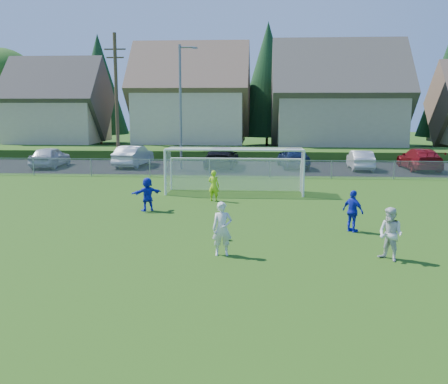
{
  "coord_description": "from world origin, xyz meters",
  "views": [
    {
      "loc": [
        1.48,
        -12.26,
        4.85
      ],
      "look_at": [
        0.0,
        8.0,
        1.4
      ],
      "focal_mm": 42.0,
      "sensor_mm": 36.0,
      "label": 1
    }
  ],
  "objects_px": {
    "player_blue_a": "(353,211)",
    "car_e": "(293,157)",
    "goalkeeper": "(214,186)",
    "soccer_goal": "(235,163)",
    "car_f": "(360,160)",
    "car_g": "(420,159)",
    "car_b": "(133,156)",
    "car_a": "(50,157)",
    "car_d": "(221,157)",
    "player_white_a": "(222,229)",
    "player_blue_b": "(147,194)",
    "player_white_b": "(390,234)",
    "soccer_ball": "(227,237)"
  },
  "relations": [
    {
      "from": "player_blue_a",
      "to": "car_e",
      "type": "xyz_separation_m",
      "value": [
        -1.12,
        20.02,
        0.02
      ]
    },
    {
      "from": "player_blue_a",
      "to": "goalkeeper",
      "type": "height_order",
      "value": "player_blue_a"
    },
    {
      "from": "soccer_goal",
      "to": "car_e",
      "type": "bearing_deg",
      "value": 71.54
    },
    {
      "from": "car_f",
      "to": "car_g",
      "type": "xyz_separation_m",
      "value": [
        4.33,
        0.17,
        0.09
      ]
    },
    {
      "from": "goalkeeper",
      "to": "car_g",
      "type": "height_order",
      "value": "car_g"
    },
    {
      "from": "player_blue_a",
      "to": "car_b",
      "type": "relative_size",
      "value": 0.33
    },
    {
      "from": "car_a",
      "to": "car_d",
      "type": "relative_size",
      "value": 0.83
    },
    {
      "from": "player_white_a",
      "to": "car_d",
      "type": "relative_size",
      "value": 0.31
    },
    {
      "from": "player_blue_b",
      "to": "car_a",
      "type": "height_order",
      "value": "car_a"
    },
    {
      "from": "player_white_a",
      "to": "car_d",
      "type": "height_order",
      "value": "player_white_a"
    },
    {
      "from": "car_d",
      "to": "car_b",
      "type": "bearing_deg",
      "value": -0.92
    },
    {
      "from": "car_e",
      "to": "car_f",
      "type": "relative_size",
      "value": 1.13
    },
    {
      "from": "player_white_b",
      "to": "car_e",
      "type": "height_order",
      "value": "player_white_b"
    },
    {
      "from": "goalkeeper",
      "to": "car_f",
      "type": "xyz_separation_m",
      "value": [
        9.65,
        13.41,
        -0.07
      ]
    },
    {
      "from": "car_b",
      "to": "car_f",
      "type": "height_order",
      "value": "car_b"
    },
    {
      "from": "car_d",
      "to": "car_g",
      "type": "distance_m",
      "value": 14.67
    },
    {
      "from": "soccer_ball",
      "to": "car_b",
      "type": "distance_m",
      "value": 23.4
    },
    {
      "from": "car_e",
      "to": "player_blue_b",
      "type": "bearing_deg",
      "value": 58.35
    },
    {
      "from": "player_white_b",
      "to": "soccer_goal",
      "type": "height_order",
      "value": "soccer_goal"
    },
    {
      "from": "player_white_a",
      "to": "player_blue_b",
      "type": "bearing_deg",
      "value": 112.44
    },
    {
      "from": "player_blue_a",
      "to": "soccer_ball",
      "type": "bearing_deg",
      "value": 67.39
    },
    {
      "from": "car_f",
      "to": "soccer_goal",
      "type": "xyz_separation_m",
      "value": [
        -8.73,
        -10.87,
        0.92
      ]
    },
    {
      "from": "player_blue_a",
      "to": "car_a",
      "type": "distance_m",
      "value": 27.52
    },
    {
      "from": "car_g",
      "to": "player_white_b",
      "type": "bearing_deg",
      "value": 71.3
    },
    {
      "from": "car_a",
      "to": "car_e",
      "type": "distance_m",
      "value": 18.63
    },
    {
      "from": "goalkeeper",
      "to": "car_a",
      "type": "xyz_separation_m",
      "value": [
        -13.86,
        13.21,
        0.01
      ]
    },
    {
      "from": "player_white_a",
      "to": "car_f",
      "type": "xyz_separation_m",
      "value": [
        8.5,
        22.87,
        -0.17
      ]
    },
    {
      "from": "player_white_b",
      "to": "car_d",
      "type": "bearing_deg",
      "value": 154.69
    },
    {
      "from": "player_white_a",
      "to": "car_b",
      "type": "distance_m",
      "value": 25.11
    },
    {
      "from": "player_blue_a",
      "to": "player_white_a",
      "type": "bearing_deg",
      "value": 84.69
    },
    {
      "from": "player_blue_a",
      "to": "car_b",
      "type": "height_order",
      "value": "car_b"
    },
    {
      "from": "car_a",
      "to": "car_e",
      "type": "height_order",
      "value": "car_e"
    },
    {
      "from": "player_blue_a",
      "to": "car_a",
      "type": "relative_size",
      "value": 0.35
    },
    {
      "from": "goalkeeper",
      "to": "soccer_goal",
      "type": "bearing_deg",
      "value": -92.98
    },
    {
      "from": "player_white_a",
      "to": "car_d",
      "type": "xyz_separation_m",
      "value": [
        -1.83,
        23.21,
        -0.06
      ]
    },
    {
      "from": "player_white_a",
      "to": "goalkeeper",
      "type": "height_order",
      "value": "player_white_a"
    },
    {
      "from": "player_white_a",
      "to": "soccer_goal",
      "type": "distance_m",
      "value": 12.03
    },
    {
      "from": "player_white_a",
      "to": "car_a",
      "type": "xyz_separation_m",
      "value": [
        -15.01,
        22.66,
        -0.08
      ]
    },
    {
      "from": "car_e",
      "to": "soccer_goal",
      "type": "bearing_deg",
      "value": 64.25
    },
    {
      "from": "goalkeeper",
      "to": "car_e",
      "type": "relative_size",
      "value": 0.32
    },
    {
      "from": "goalkeeper",
      "to": "car_a",
      "type": "relative_size",
      "value": 0.33
    },
    {
      "from": "car_b",
      "to": "soccer_ball",
      "type": "bearing_deg",
      "value": 118.08
    },
    {
      "from": "player_blue_a",
      "to": "car_f",
      "type": "distance_m",
      "value": 19.76
    },
    {
      "from": "player_white_b",
      "to": "car_g",
      "type": "height_order",
      "value": "player_white_b"
    },
    {
      "from": "goalkeeper",
      "to": "player_blue_a",
      "type": "bearing_deg",
      "value": 151.24
    },
    {
      "from": "car_e",
      "to": "car_g",
      "type": "relative_size",
      "value": 0.88
    },
    {
      "from": "player_blue_a",
      "to": "car_e",
      "type": "distance_m",
      "value": 20.05
    },
    {
      "from": "player_blue_a",
      "to": "car_g",
      "type": "bearing_deg",
      "value": -64.16
    },
    {
      "from": "player_blue_b",
      "to": "car_e",
      "type": "height_order",
      "value": "car_e"
    },
    {
      "from": "car_a",
      "to": "player_blue_a",
      "type": "bearing_deg",
      "value": 135.83
    }
  ]
}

